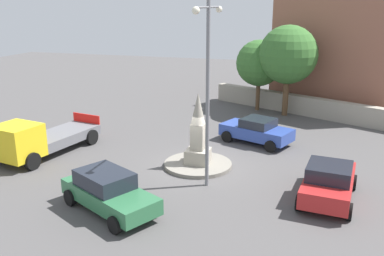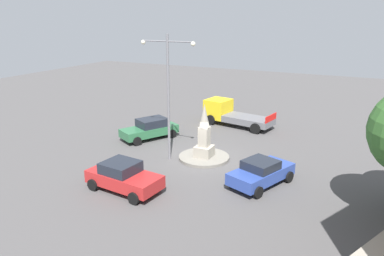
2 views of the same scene
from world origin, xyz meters
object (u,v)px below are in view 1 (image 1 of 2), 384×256
object	(u,v)px
car_green_passing	(108,191)
corner_building	(354,46)
streetlamp	(208,76)
car_blue_far_side	(257,130)
monument	(198,135)
truck_yellow_parked_left	(39,139)
tree_near_wall	(288,55)
car_red_waiting	(329,182)
tree_mid_cluster	(259,63)

from	to	relation	value
car_green_passing	corner_building	world-z (taller)	corner_building
streetlamp	car_blue_far_side	size ratio (longest dim) A/B	1.83
monument	corner_building	world-z (taller)	corner_building
monument	streetlamp	xyz separation A→B (m)	(-2.00, -0.99, 3.18)
car_green_passing	monument	bearing A→B (deg)	-20.10
truck_yellow_parked_left	tree_near_wall	size ratio (longest dim) A/B	0.98
streetlamp	car_green_passing	distance (m)	5.96
streetlamp	corner_building	bearing A→B (deg)	-19.59
car_red_waiting	car_green_passing	bearing A→B (deg)	113.14
car_blue_far_side	car_green_passing	bearing A→B (deg)	157.18
streetlamp	monument	bearing A→B (deg)	26.32
car_red_waiting	corner_building	xyz separation A→B (m)	(18.23, -1.52, 3.66)
streetlamp	truck_yellow_parked_left	world-z (taller)	streetlamp
car_red_waiting	car_blue_far_side	bearing A→B (deg)	31.38
car_blue_far_side	corner_building	distance (m)	13.60
car_green_passing	car_red_waiting	size ratio (longest dim) A/B	1.08
car_green_passing	tree_near_wall	world-z (taller)	tree_near_wall
monument	tree_near_wall	size ratio (longest dim) A/B	0.56
monument	truck_yellow_parked_left	world-z (taller)	monument
car_red_waiting	tree_mid_cluster	distance (m)	15.13
car_red_waiting	corner_building	bearing A→B (deg)	-4.78
streetlamp	tree_mid_cluster	world-z (taller)	streetlamp
car_blue_far_side	tree_mid_cluster	xyz separation A→B (m)	(7.73, 1.14, 2.71)
tree_near_wall	monument	bearing A→B (deg)	164.65
tree_mid_cluster	car_green_passing	bearing A→B (deg)	170.41
car_blue_far_side	corner_building	xyz separation A→B (m)	(11.93, -5.37, 3.71)
truck_yellow_parked_left	tree_mid_cluster	world-z (taller)	tree_mid_cluster
streetlamp	truck_yellow_parked_left	xyz separation A→B (m)	(0.82, 9.06, -3.81)
car_red_waiting	truck_yellow_parked_left	world-z (taller)	truck_yellow_parked_left
tree_mid_cluster	tree_near_wall	bearing A→B (deg)	-114.71
car_blue_far_side	corner_building	bearing A→B (deg)	-24.24
monument	car_red_waiting	xyz separation A→B (m)	(-1.93, -5.98, -0.81)
monument	streetlamp	distance (m)	3.88
car_green_passing	tree_near_wall	distance (m)	17.55
monument	car_red_waiting	world-z (taller)	monument
streetlamp	car_green_passing	xyz separation A→B (m)	(-3.32, 2.94, -3.99)
monument	car_blue_far_side	bearing A→B (deg)	-25.99
car_green_passing	tree_mid_cluster	xyz separation A→B (m)	(17.42, -2.94, 2.66)
car_green_passing	car_blue_far_side	bearing A→B (deg)	-22.82
streetlamp	tree_near_wall	bearing A→B (deg)	-8.94
tree_near_wall	tree_mid_cluster	world-z (taller)	tree_near_wall
tree_mid_cluster	car_red_waiting	bearing A→B (deg)	-160.45
car_blue_far_side	corner_building	world-z (taller)	corner_building
car_red_waiting	tree_mid_cluster	xyz separation A→B (m)	(14.03, 4.98, 2.66)
monument	tree_near_wall	distance (m)	11.85
car_green_passing	tree_mid_cluster	bearing A→B (deg)	-9.59
truck_yellow_parked_left	tree_near_wall	distance (m)	16.93
car_blue_far_side	corner_building	size ratio (longest dim) A/B	0.45
truck_yellow_parked_left	car_red_waiting	bearing A→B (deg)	-93.04
corner_building	truck_yellow_parked_left	bearing A→B (deg)	138.31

